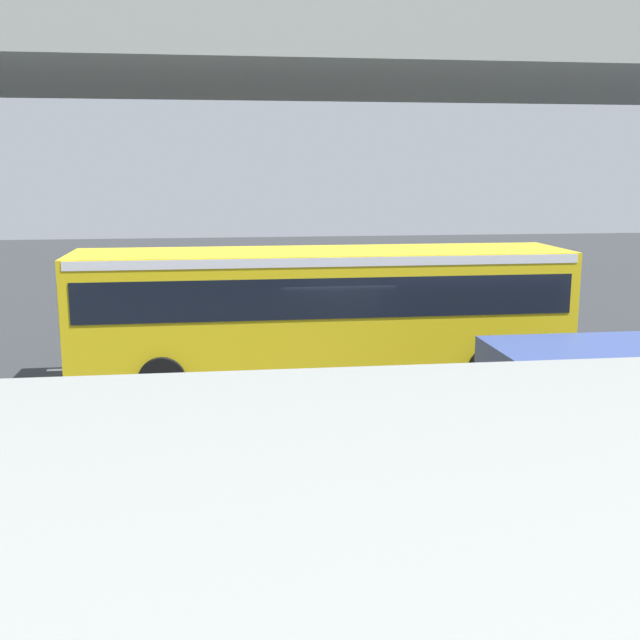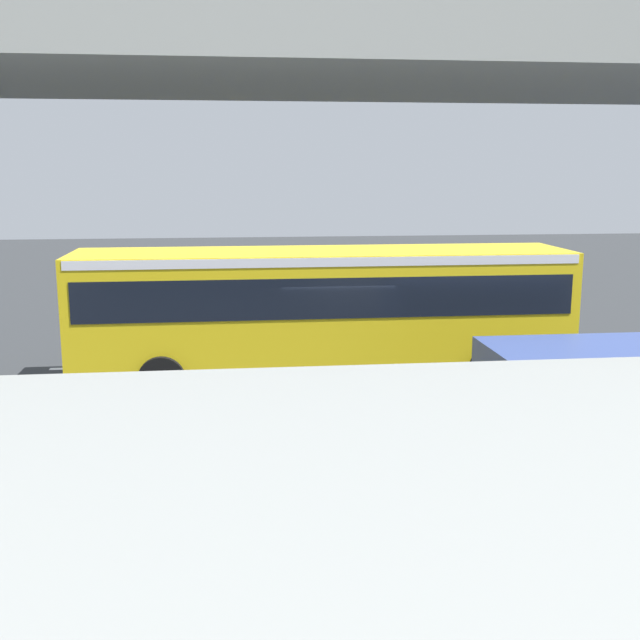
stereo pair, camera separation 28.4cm
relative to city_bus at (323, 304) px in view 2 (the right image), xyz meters
The scene contains 10 objects.
ground 1.90m from the city_bus, 155.40° to the left, with size 80.00×80.00×0.00m, color #2D3033.
city_bus is the anchor object (origin of this frame).
parked_van 7.21m from the city_bus, 129.65° to the left, with size 4.80×2.17×2.05m.
pedestrian 6.46m from the city_bus, 152.47° to the right, with size 0.38×0.38×1.79m.
traffic_sign 5.61m from the city_bus, 131.38° to the right, with size 0.08×0.60×2.80m.
lane_dash_leftmost 6.77m from the city_bus, 162.69° to the right, with size 2.00×0.20×0.01m, color silver.
lane_dash_left 3.49m from the city_bus, 138.79° to the right, with size 2.00×0.20×0.01m, color silver.
lane_dash_centre 3.24m from the city_bus, 47.26° to the right, with size 2.00×0.20×0.01m, color silver.
lane_dash_right 6.39m from the city_bus, 18.49° to the right, with size 2.00×0.20×0.01m, color silver.
pedestrian_overpass 12.61m from the city_bus, 91.00° to the left, with size 28.14×2.60×7.18m.
Camera 2 is at (2.30, 17.47, 5.01)m, focal length 42.87 mm.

